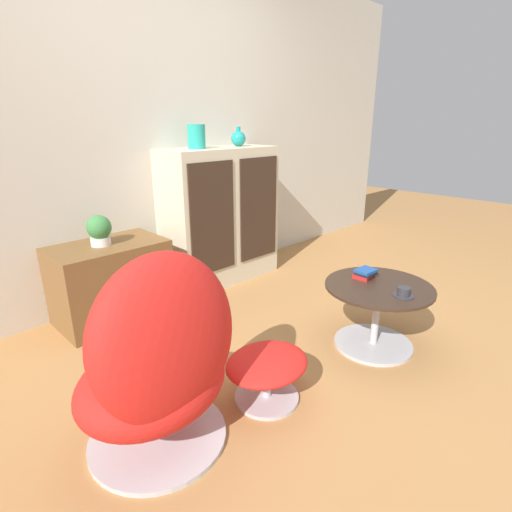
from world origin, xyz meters
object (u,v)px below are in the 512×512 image
Objects in this scene: sideboard at (221,216)px; coffee_table at (377,310)px; ottoman at (267,368)px; vase_inner_left at (238,138)px; tv_console at (111,281)px; egg_chair at (160,362)px; vase_leftmost at (196,137)px; potted_plant at (99,230)px; book_stack at (365,274)px; teacup at (404,293)px.

coffee_table is at bearing -92.10° from sideboard.
vase_inner_left is at bearing 51.66° from ottoman.
sideboard reaches higher than tv_console.
vase_inner_left is at bearing 38.72° from egg_chair.
vase_leftmost is 1.02m from potted_plant.
coffee_table is 1.81m from vase_leftmost.
vase_inner_left is 1.23× the size of book_stack.
sideboard is at bearing 1.27° from potted_plant.
sideboard is 1.24× the size of egg_chair.
book_stack is (0.88, 0.00, 0.25)m from ottoman.
vase_leftmost is at bearing 95.88° from coffee_table.
ottoman is at bearing -122.54° from sideboard.
tv_console is 1.16× the size of coffee_table.
coffee_table is 0.23m from book_stack.
book_stack is (1.04, -1.37, -0.21)m from potted_plant.
sideboard is at bearing 42.67° from egg_chair.
tv_console is at bearing 72.86° from egg_chair.
coffee_table is (0.97, -1.49, -0.03)m from tv_console.
potted_plant is at bearing 119.97° from teacup.
teacup is at bearing -105.70° from book_stack.
coffee_table is at bearing -108.50° from book_stack.
potted_plant is (-1.27, -0.03, -0.54)m from vase_inner_left.
potted_plant is (-1.06, -0.02, 0.09)m from sideboard.
sideboard is 2.58× the size of ottoman.
coffee_table is at bearing -8.05° from ottoman.
egg_chair is at bearing 169.84° from ottoman.
egg_chair is at bearing 171.13° from coffee_table.
vase_leftmost is (0.68, 1.40, 1.03)m from ottoman.
tv_console is at bearing 95.34° from ottoman.
potted_plant is (-1.00, 1.50, 0.40)m from coffee_table.
potted_plant reaches higher than ottoman.
vase_inner_left reaches higher than coffee_table.
egg_chair reaches higher than ottoman.
potted_plant is at bearing -178.73° from sideboard.
book_stack is at bearing 71.50° from coffee_table.
tv_console is at bearing 126.25° from book_stack.
vase_inner_left is (0.22, 0.00, 0.63)m from sideboard.
vase_leftmost is (-0.21, 0.00, 0.65)m from sideboard.
egg_chair is 4.47× the size of potted_plant.
tv_console is at bearing 122.88° from coffee_table.
vase_leftmost is 0.43m from vase_inner_left.
vase_leftmost is (-0.16, 1.52, 0.97)m from coffee_table.
sideboard is at bearing -1.04° from vase_leftmost.
teacup is at bearing -93.29° from sideboard.
sideboard reaches higher than egg_chair.
vase_inner_left is at bearing 1.30° from tv_console.
ottoman is at bearing -83.21° from potted_plant.
sideboard is at bearing 57.46° from ottoman.
ottoman is 3.78× the size of teacup.
ottoman is at bearing -179.79° from book_stack.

